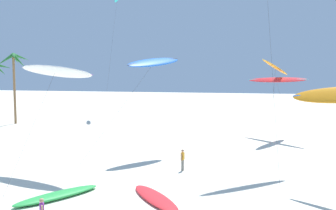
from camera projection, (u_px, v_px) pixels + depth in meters
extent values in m
cone|color=#23662D|center=(0.00, 69.00, 51.44)|extent=(2.19, 0.71, 1.95)
cone|color=#23662D|center=(2.00, 66.00, 52.21)|extent=(2.00, 2.20, 1.10)
cylinder|color=olive|center=(14.00, 89.00, 54.50)|extent=(0.35, 0.35, 10.53)
cone|color=#23662D|center=(19.00, 61.00, 53.91)|extent=(2.30, 0.58, 2.26)
cone|color=#23662D|center=(21.00, 57.00, 55.10)|extent=(1.60, 2.71, 1.28)
cone|color=#23662D|center=(16.00, 59.00, 55.29)|extent=(1.48, 2.65, 1.71)
cone|color=#23662D|center=(6.00, 59.00, 54.32)|extent=(2.64, 0.77, 1.77)
cone|color=#23662D|center=(6.00, 60.00, 53.43)|extent=(1.88, 2.36, 2.00)
cone|color=#23662D|center=(14.00, 56.00, 52.93)|extent=(2.19, 2.43, 1.14)
cylinder|color=#4C4C51|center=(111.00, 58.00, 60.56)|extent=(0.58, 7.67, 20.82)
ellipsoid|color=blue|center=(154.00, 62.00, 32.46)|extent=(4.54, 5.72, 1.63)
ellipsoid|color=black|center=(154.00, 62.00, 32.46)|extent=(3.70, 5.28, 1.15)
cylinder|color=#4C4C51|center=(117.00, 114.00, 29.34)|extent=(3.90, 8.24, 8.51)
cylinder|color=#4C4C51|center=(271.00, 56.00, 26.18)|extent=(1.28, 8.43, 17.59)
ellipsoid|color=red|center=(276.00, 80.00, 41.75)|extent=(6.96, 6.20, 0.87)
ellipsoid|color=#19B2B7|center=(276.00, 80.00, 41.75)|extent=(6.64, 5.78, 0.44)
cylinder|color=#4C4C51|center=(284.00, 110.00, 40.76)|extent=(1.96, 2.16, 6.83)
ellipsoid|color=orange|center=(276.00, 67.00, 41.16)|extent=(3.91, 6.49, 2.29)
ellipsoid|color=#19B2B7|center=(276.00, 67.00, 41.15)|extent=(3.29, 6.22, 1.97)
cylinder|color=#4C4C51|center=(273.00, 106.00, 38.07)|extent=(0.65, 7.30, 8.25)
ellipsoid|color=white|center=(55.00, 71.00, 27.17)|extent=(7.24, 2.89, 1.59)
ellipsoid|color=purple|center=(55.00, 71.00, 27.17)|extent=(7.24, 2.23, 0.97)
cylinder|color=#4C4C51|center=(32.00, 128.00, 24.37)|extent=(0.23, 6.43, 7.65)
ellipsoid|color=red|center=(155.00, 198.00, 21.25)|extent=(4.51, 4.88, 0.26)
ellipsoid|color=blue|center=(155.00, 197.00, 21.25)|extent=(2.43, 2.54, 0.16)
ellipsoid|color=green|center=(58.00, 195.00, 21.60)|extent=(3.84, 5.26, 0.34)
ellipsoid|color=white|center=(58.00, 195.00, 21.59)|extent=(2.14, 2.62, 0.21)
cube|color=purple|center=(42.00, 209.00, 16.72)|extent=(0.34, 0.36, 0.55)
cylinder|color=tan|center=(42.00, 208.00, 16.92)|extent=(0.09, 0.09, 0.56)
sphere|color=tan|center=(42.00, 200.00, 16.69)|extent=(0.21, 0.21, 0.21)
cylinder|color=slate|center=(182.00, 165.00, 27.70)|extent=(0.14, 0.14, 0.85)
cylinder|color=slate|center=(183.00, 165.00, 27.85)|extent=(0.14, 0.14, 0.85)
cube|color=orange|center=(183.00, 156.00, 27.72)|extent=(0.26, 0.34, 0.58)
cylinder|color=#9E7051|center=(181.00, 157.00, 27.53)|extent=(0.09, 0.09, 0.56)
cylinder|color=#9E7051|center=(184.00, 156.00, 27.90)|extent=(0.09, 0.09, 0.56)
sphere|color=#9E7051|center=(183.00, 151.00, 27.68)|extent=(0.21, 0.21, 0.21)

